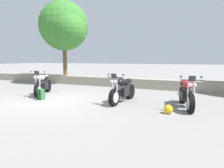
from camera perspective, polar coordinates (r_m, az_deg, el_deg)
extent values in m
plane|color=gray|center=(8.12, -17.91, -4.76)|extent=(120.00, 120.00, 0.00)
cube|color=gray|center=(12.05, -2.76, 0.84)|extent=(36.00, 0.80, 0.55)
cylinder|color=black|center=(8.95, -21.58, -1.80)|extent=(0.39, 0.62, 0.62)
cylinder|color=black|center=(10.30, -18.89, -0.51)|extent=(0.43, 0.64, 0.62)
cylinder|color=silver|center=(8.95, -21.58, -1.80)|extent=(0.31, 0.42, 0.38)
cube|color=black|center=(9.65, -20.07, -0.48)|extent=(0.49, 0.57, 0.34)
cube|color=#2D2D30|center=(9.54, -20.31, 0.63)|extent=(0.60, 1.05, 0.12)
ellipsoid|color=#BCBCC1|center=(9.37, -20.66, 1.85)|extent=(0.53, 0.62, 0.26)
cube|color=black|center=(9.83, -19.75, 1.79)|extent=(0.47, 0.62, 0.12)
ellipsoid|color=#BCBCC1|center=(10.11, -19.24, 2.18)|extent=(0.32, 0.35, 0.16)
cylinder|color=#2D2D30|center=(8.94, -21.63, 2.84)|extent=(0.61, 0.31, 0.04)
sphere|color=silver|center=(8.80, -21.46, 1.87)|extent=(0.13, 0.13, 0.13)
sphere|color=silver|center=(8.85, -22.31, 1.85)|extent=(0.13, 0.13, 0.13)
cube|color=#26282D|center=(8.84, -21.86, 3.18)|extent=(0.22, 0.17, 0.18)
cylinder|color=silver|center=(10.11, -20.17, -0.42)|extent=(0.26, 0.39, 0.11)
cylinder|color=silver|center=(8.91, -21.06, 0.53)|extent=(0.11, 0.17, 0.73)
cylinder|color=silver|center=(8.97, -22.14, 0.52)|extent=(0.11, 0.17, 0.73)
sphere|color=#2D2D30|center=(8.88, -19.74, 3.55)|extent=(0.07, 0.07, 0.07)
sphere|color=#2D2D30|center=(9.08, -23.36, 3.45)|extent=(0.07, 0.07, 0.07)
cylinder|color=black|center=(6.80, 0.65, -4.08)|extent=(0.20, 0.63, 0.62)
cylinder|color=black|center=(8.07, 5.49, -2.26)|extent=(0.24, 0.63, 0.62)
cylinder|color=silver|center=(6.80, 0.65, -4.08)|extent=(0.20, 0.40, 0.38)
cube|color=black|center=(7.45, 3.45, -2.28)|extent=(0.36, 0.51, 0.34)
cube|color=#2D2D30|center=(7.33, 3.13, -0.86)|extent=(0.24, 1.11, 0.12)
ellipsoid|color=black|center=(7.17, 2.62, 0.73)|extent=(0.39, 0.55, 0.26)
cube|color=black|center=(7.61, 4.22, 0.65)|extent=(0.31, 0.58, 0.12)
ellipsoid|color=black|center=(7.88, 5.13, 1.17)|extent=(0.25, 0.30, 0.16)
cylinder|color=#2D2D30|center=(6.76, 0.98, 2.03)|extent=(0.66, 0.10, 0.04)
sphere|color=silver|center=(6.62, 0.95, 0.69)|extent=(0.13, 0.13, 0.13)
sphere|color=silver|center=(6.68, -0.11, 0.76)|extent=(0.13, 0.13, 0.13)
cube|color=#26282D|center=(6.67, 0.58, 2.47)|extent=(0.21, 0.11, 0.18)
cylinder|color=silver|center=(7.91, 3.74, -2.07)|extent=(0.15, 0.39, 0.11)
cylinder|color=silver|center=(6.73, 1.50, -1.09)|extent=(0.06, 0.17, 0.73)
cylinder|color=silver|center=(6.81, 0.15, -0.98)|extent=(0.06, 0.17, 0.73)
sphere|color=#2D2D30|center=(6.65, 3.44, 2.79)|extent=(0.07, 0.07, 0.07)
sphere|color=#2D2D30|center=(6.93, -1.06, 2.99)|extent=(0.07, 0.07, 0.07)
cylinder|color=black|center=(6.39, 22.71, -5.42)|extent=(0.27, 0.64, 0.62)
cylinder|color=black|center=(7.78, 20.63, -3.09)|extent=(0.31, 0.64, 0.62)
cylinder|color=silver|center=(6.39, 22.71, -5.42)|extent=(0.24, 0.41, 0.38)
cube|color=black|center=(7.11, 21.53, -3.27)|extent=(0.41, 0.54, 0.34)
cube|color=#2D2D30|center=(6.98, 21.76, -1.81)|extent=(0.37, 1.10, 0.12)
ellipsoid|color=red|center=(6.81, 22.07, -0.18)|extent=(0.44, 0.58, 0.26)
cube|color=black|center=(7.28, 21.35, -0.15)|extent=(0.37, 0.60, 0.12)
ellipsoid|color=red|center=(7.57, 20.97, 0.45)|extent=(0.27, 0.32, 0.16)
cylinder|color=#2D2D30|center=(6.36, 22.89, 1.08)|extent=(0.65, 0.17, 0.04)
sphere|color=silver|center=(6.25, 23.71, -0.35)|extent=(0.13, 0.13, 0.13)
sphere|color=silver|center=(6.22, 22.45, -0.32)|extent=(0.13, 0.13, 0.13)
cube|color=#26282D|center=(6.25, 23.10, 1.53)|extent=(0.22, 0.14, 0.18)
cylinder|color=silver|center=(7.51, 19.74, -3.02)|extent=(0.19, 0.39, 0.11)
cylinder|color=silver|center=(6.38, 23.59, -2.19)|extent=(0.08, 0.17, 0.73)
cylinder|color=silver|center=(6.35, 22.00, -2.16)|extent=(0.08, 0.17, 0.73)
sphere|color=#2D2D30|center=(6.45, 25.48, 1.92)|extent=(0.07, 0.07, 0.07)
sphere|color=#2D2D30|center=(6.33, 20.21, 2.10)|extent=(0.07, 0.07, 0.07)
cube|color=#2D6B38|center=(8.41, -20.82, -2.95)|extent=(0.33, 0.23, 0.44)
cube|color=#2D6B38|center=(8.49, -20.17, -3.11)|extent=(0.25, 0.09, 0.24)
ellipsoid|color=#2D6B38|center=(8.38, -20.89, -1.53)|extent=(0.31, 0.22, 0.08)
cube|color=#193A1E|center=(8.42, -21.73, -2.84)|extent=(0.05, 0.04, 0.37)
cube|color=#193A1E|center=(8.29, -21.09, -2.98)|extent=(0.05, 0.04, 0.37)
sphere|color=yellow|center=(6.14, 16.69, -7.30)|extent=(0.28, 0.28, 0.28)
ellipsoid|color=black|center=(6.06, 16.61, -7.39)|extent=(0.23, 0.06, 0.12)
cube|color=yellow|center=(6.08, 16.58, -8.12)|extent=(0.20, 0.08, 0.08)
cylinder|color=brown|center=(13.56, -14.07, 7.04)|extent=(0.28, 0.28, 2.13)
sphere|color=#387A2D|center=(13.74, -14.38, 16.67)|extent=(3.30, 3.30, 3.30)
sphere|color=#387A2D|center=(12.86, -13.02, 15.87)|extent=(2.15, 2.15, 2.15)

